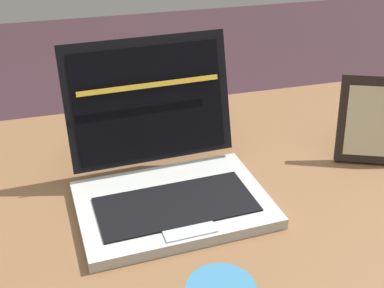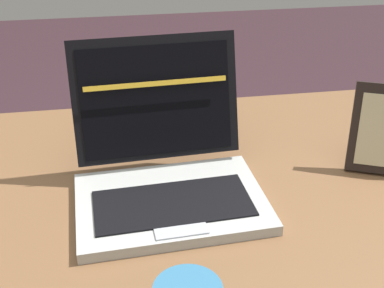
% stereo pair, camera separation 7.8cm
% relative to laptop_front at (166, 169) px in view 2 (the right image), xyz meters
% --- Properties ---
extents(desk, '(1.39, 0.80, 0.75)m').
position_rel_laptop_front_xyz_m(desk, '(0.04, -0.04, -0.13)').
color(desk, brown).
rests_on(desk, ground).
extents(laptop_front, '(0.31, 0.28, 0.23)m').
position_rel_laptop_front_xyz_m(laptop_front, '(0.00, 0.00, 0.00)').
color(laptop_front, '#B7BAB7').
rests_on(laptop_front, desk).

